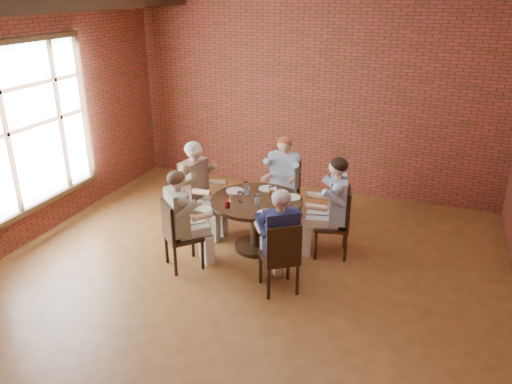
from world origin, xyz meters
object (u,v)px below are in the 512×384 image
(chair_e, at_px, (281,256))
(smartphone, at_px, (274,214))
(chair_c, at_px, (193,199))
(chair_a, at_px, (339,220))
(diner_b, at_px, (283,180))
(chair_b, at_px, (285,188))
(diner_a, at_px, (332,207))
(diner_d, at_px, (182,220))
(diner_e, at_px, (279,241))
(diner_c, at_px, (198,189))
(chair_d, at_px, (177,232))
(dining_table, at_px, (257,214))

(chair_e, relative_size, smartphone, 6.71)
(chair_c, bearing_deg, chair_a, -79.42)
(chair_a, relative_size, chair_c, 0.99)
(diner_b, bearing_deg, chair_b, 90.00)
(diner_a, relative_size, chair_e, 1.50)
(diner_d, height_order, smartphone, diner_d)
(chair_e, distance_m, smartphone, 0.68)
(diner_d, bearing_deg, smartphone, -116.95)
(diner_d, bearing_deg, diner_a, -107.18)
(diner_e, bearing_deg, diner_a, -144.91)
(chair_b, relative_size, diner_c, 0.67)
(chair_a, distance_m, diner_d, 2.09)
(diner_c, distance_m, chair_d, 1.03)
(chair_e, bearing_deg, dining_table, -90.00)
(chair_a, relative_size, chair_e, 1.04)
(diner_a, xyz_separation_m, diner_d, (-1.72, -1.01, -0.03))
(diner_e, bearing_deg, dining_table, -90.00)
(chair_a, relative_size, diner_b, 0.72)
(chair_a, distance_m, smartphone, 0.98)
(chair_b, bearing_deg, smartphone, -75.05)
(diner_c, xyz_separation_m, chair_d, (0.19, -0.99, -0.19))
(chair_c, xyz_separation_m, chair_d, (0.28, -1.01, -0.02))
(diner_e, bearing_deg, chair_b, -109.36)
(chair_b, distance_m, chair_d, 2.13)
(dining_table, distance_m, diner_b, 1.03)
(chair_c, relative_size, chair_e, 1.06)
(chair_e, xyz_separation_m, diner_e, (-0.05, 0.07, 0.15))
(diner_a, bearing_deg, dining_table, -90.00)
(diner_c, height_order, diner_d, diner_c)
(chair_a, height_order, diner_d, diner_d)
(smartphone, bearing_deg, chair_b, 78.62)
(chair_e, height_order, smartphone, chair_e)
(diner_a, xyz_separation_m, chair_c, (-2.07, -0.06, -0.17))
(dining_table, xyz_separation_m, chair_c, (-1.06, 0.16, -0.00))
(diner_a, distance_m, smartphone, 0.87)
(diner_b, relative_size, chair_d, 1.43)
(diner_a, height_order, diner_b, diner_a)
(chair_a, distance_m, diner_a, 0.20)
(chair_e, bearing_deg, chair_b, -108.61)
(chair_b, xyz_separation_m, chair_d, (-0.84, -1.95, -0.00))
(diner_b, height_order, smartphone, diner_b)
(diner_c, xyz_separation_m, chair_e, (1.63, -1.08, -0.20))
(chair_a, xyz_separation_m, diner_e, (-0.48, -1.11, 0.14))
(dining_table, xyz_separation_m, smartphone, (0.37, -0.38, 0.23))
(chair_a, xyz_separation_m, chair_b, (-1.04, 0.87, -0.01))
(diner_d, distance_m, chair_e, 1.40)
(chair_b, height_order, diner_d, diner_d)
(chair_d, bearing_deg, chair_c, -31.72)
(dining_table, distance_m, diner_d, 1.08)
(diner_e, bearing_deg, chair_a, -148.67)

